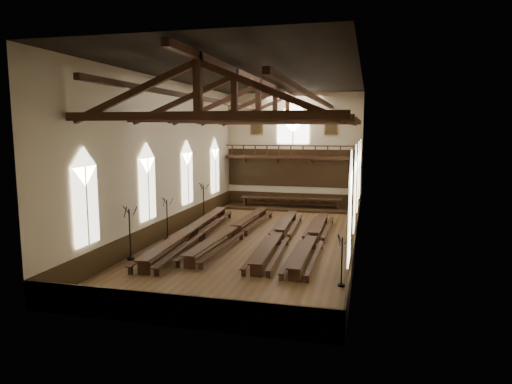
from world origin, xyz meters
TOP-DOWN VIEW (x-y plane):
  - ground at (0.00, 0.00)m, footprint 26.00×26.00m
  - room_walls at (0.00, 0.00)m, footprint 26.00×26.00m
  - wainscot_band at (0.00, 0.00)m, footprint 12.00×26.00m
  - side_windows at (-0.00, -0.00)m, footprint 11.85×19.80m
  - end_window at (0.00, 12.90)m, footprint 2.80×0.12m
  - minstrels_gallery at (0.00, 12.66)m, footprint 11.80×1.24m
  - portraits at (0.00, 12.90)m, footprint 7.75×0.09m
  - roof_trusses at (0.00, -0.00)m, footprint 11.70×25.70m
  - refectory_row_a at (-4.09, -0.92)m, footprint 2.09×15.02m
  - refectory_row_b at (-1.65, 0.30)m, footprint 1.78×14.47m
  - refectory_row_c at (1.31, -0.29)m, footprint 1.71×14.12m
  - refectory_row_d at (3.45, -0.57)m, footprint 1.44×13.98m
  - dais at (0.10, 11.40)m, footprint 11.40×2.77m
  - high_table at (0.10, 11.40)m, footprint 8.71×1.24m
  - high_chairs at (0.10, 12.24)m, footprint 6.71×0.42m
  - candelabrum_left_near at (-5.55, -5.85)m, footprint 0.88×0.81m
  - candelabrum_left_mid at (-5.55, -1.27)m, footprint 0.80×0.77m
  - candelabrum_left_far at (-5.55, 5.20)m, footprint 0.86×0.80m
  - candelabrum_right_near at (5.55, -7.30)m, footprint 0.62×0.72m
  - candelabrum_right_mid at (5.55, 1.22)m, footprint 0.71×0.76m
  - candelabrum_right_far at (5.55, 6.25)m, footprint 0.72×0.67m

SIDE VIEW (x-z plane):
  - ground at x=0.00m, z-range 0.00..0.00m
  - dais at x=0.10m, z-range 0.00..0.18m
  - refectory_row_d at x=3.45m, z-range 0.16..0.87m
  - refectory_row_c at x=1.31m, z-range 0.16..0.88m
  - refectory_row_b at x=-1.65m, z-range 0.17..0.92m
  - refectory_row_a at x=-4.09m, z-range 0.19..0.99m
  - wainscot_band at x=0.00m, z-range 0.00..1.20m
  - high_chairs at x=0.10m, z-range 0.23..1.17m
  - candelabrum_right_near at x=5.55m, z-range -0.46..1.87m
  - candelabrum_right_far at x=5.55m, z-range -0.47..1.92m
  - candelabrum_right_mid at x=5.55m, z-range -0.49..2.00m
  - candelabrum_left_mid at x=-5.55m, z-range -0.52..2.14m
  - candelabrum_left_far at x=-5.55m, z-range -0.55..2.27m
  - high_table at x=0.10m, z-range 0.47..1.28m
  - candelabrum_left_near at x=-5.55m, z-range -0.57..2.33m
  - side_windows at x=0.00m, z-range 1.49..5.99m
  - minstrels_gallery at x=0.00m, z-range 2.06..5.76m
  - room_walls at x=0.00m, z-range -6.54..19.46m
  - portraits at x=0.00m, z-range 6.38..7.82m
  - end_window at x=0.00m, z-range 5.32..9.12m
  - roof_trusses at x=0.00m, z-range 6.82..9.62m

